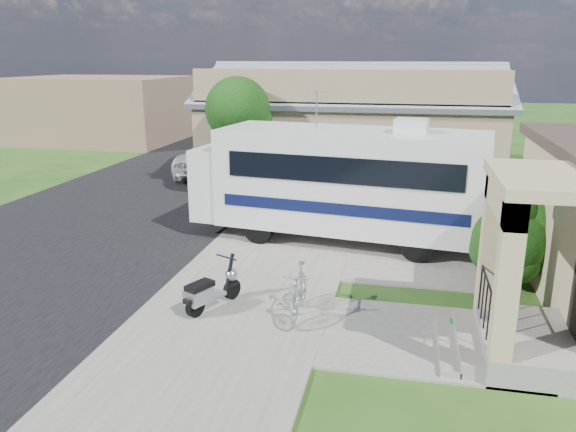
% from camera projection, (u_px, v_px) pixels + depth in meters
% --- Properties ---
extents(ground, '(120.00, 120.00, 0.00)m').
position_uv_depth(ground, '(286.00, 304.00, 12.35)').
color(ground, '#1F4111').
extents(street_slab, '(9.00, 80.00, 0.02)m').
position_uv_depth(street_slab, '(161.00, 188.00, 23.26)').
color(street_slab, black).
rests_on(street_slab, ground).
extents(sidewalk_slab, '(4.00, 80.00, 0.06)m').
position_uv_depth(sidewalk_slab, '(316.00, 195.00, 21.94)').
color(sidewalk_slab, '#636159').
rests_on(sidewalk_slab, ground).
extents(driveway_slab, '(7.00, 6.00, 0.05)m').
position_uv_depth(driveway_slab, '(370.00, 244.00, 16.27)').
color(driveway_slab, '#636159').
rests_on(driveway_slab, ground).
extents(walk_slab, '(4.00, 3.00, 0.05)m').
position_uv_depth(walk_slab, '(427.00, 339.00, 10.79)').
color(walk_slab, '#636159').
rests_on(walk_slab, ground).
extents(warehouse, '(12.50, 8.40, 5.04)m').
position_uv_depth(warehouse, '(353.00, 133.00, 24.93)').
color(warehouse, '#7E694F').
rests_on(warehouse, ground).
extents(distant_bldg_far, '(10.00, 8.00, 4.00)m').
position_uv_depth(distant_bldg_far, '(100.00, 109.00, 35.91)').
color(distant_bldg_far, brown).
rests_on(distant_bldg_far, ground).
extents(distant_bldg_near, '(8.00, 7.00, 3.20)m').
position_uv_depth(distant_bldg_near, '(198.00, 102.00, 46.90)').
color(distant_bldg_near, '#7E694F').
rests_on(distant_bldg_near, ground).
extents(street_tree_a, '(2.44, 2.40, 4.58)m').
position_uv_depth(street_tree_a, '(241.00, 113.00, 20.71)').
color(street_tree_a, black).
rests_on(street_tree_a, ground).
extents(street_tree_b, '(2.44, 2.40, 4.73)m').
position_uv_depth(street_tree_b, '(295.00, 92.00, 30.07)').
color(street_tree_b, black).
rests_on(street_tree_b, ground).
extents(street_tree_c, '(2.44, 2.40, 4.42)m').
position_uv_depth(street_tree_c, '(320.00, 89.00, 38.61)').
color(street_tree_c, black).
rests_on(street_tree_c, ground).
extents(motorhome, '(8.63, 3.69, 4.29)m').
position_uv_depth(motorhome, '(340.00, 179.00, 16.19)').
color(motorhome, silver).
rests_on(motorhome, ground).
extents(shrub, '(1.90, 1.82, 2.34)m').
position_uv_depth(shrub, '(512.00, 239.00, 12.98)').
color(shrub, black).
rests_on(shrub, ground).
extents(scooter, '(0.90, 1.52, 1.06)m').
position_uv_depth(scooter, '(210.00, 291.00, 11.88)').
color(scooter, black).
rests_on(scooter, ground).
extents(bicycle, '(0.55, 1.81, 1.08)m').
position_uv_depth(bicycle, '(299.00, 294.00, 11.55)').
color(bicycle, '#999AA1').
rests_on(bicycle, ground).
extents(pickup_truck, '(2.95, 5.82, 1.58)m').
position_uv_depth(pickup_truck, '(217.00, 157.00, 25.73)').
color(pickup_truck, silver).
rests_on(pickup_truck, ground).
extents(van, '(2.73, 5.86, 1.66)m').
position_uv_depth(van, '(249.00, 137.00, 31.93)').
color(van, silver).
rests_on(van, ground).
extents(garden_hose, '(0.35, 0.35, 0.16)m').
position_uv_depth(garden_hose, '(458.00, 326.00, 11.18)').
color(garden_hose, '#166F19').
rests_on(garden_hose, ground).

